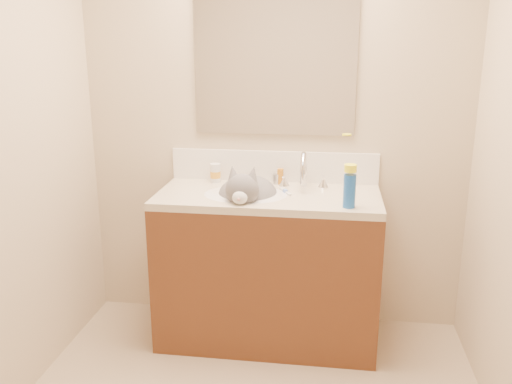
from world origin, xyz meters
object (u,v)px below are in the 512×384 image
(basin, at_px, (246,207))
(cat, at_px, (247,197))
(pill_bottle, at_px, (215,173))
(amber_bottle, at_px, (280,176))
(vanity_cabinet, at_px, (268,270))
(faucet, at_px, (304,173))
(silver_jar, at_px, (276,179))
(spray_can, at_px, (349,191))

(basin, relative_size, cat, 0.96)
(pill_bottle, height_order, amber_bottle, pill_bottle)
(vanity_cabinet, bearing_deg, faucet, 37.29)
(vanity_cabinet, relative_size, cat, 2.57)
(amber_bottle, bearing_deg, silver_jar, 161.75)
(faucet, xyz_separation_m, spray_can, (0.24, -0.33, -0.00))
(cat, bearing_deg, spray_can, -17.20)
(faucet, distance_m, silver_jar, 0.18)
(basin, xyz_separation_m, pill_bottle, (-0.21, 0.23, 0.12))
(faucet, bearing_deg, pill_bottle, 172.93)
(cat, relative_size, silver_jar, 7.92)
(vanity_cabinet, distance_m, basin, 0.40)
(faucet, bearing_deg, silver_jar, 154.61)
(basin, height_order, faucet, faucet)
(basin, distance_m, pill_bottle, 0.34)
(amber_bottle, bearing_deg, spray_can, -46.24)
(basin, distance_m, spray_can, 0.59)
(pill_bottle, height_order, silver_jar, pill_bottle)
(basin, relative_size, faucet, 1.61)
(silver_jar, height_order, spray_can, spray_can)
(amber_bottle, bearing_deg, pill_bottle, -179.41)
(faucet, height_order, spray_can, faucet)
(spray_can, bearing_deg, basin, 163.50)
(faucet, height_order, cat, faucet)
(pill_bottle, distance_m, amber_bottle, 0.38)
(vanity_cabinet, distance_m, spray_can, 0.71)
(cat, bearing_deg, vanity_cabinet, 10.17)
(faucet, relative_size, cat, 0.60)
(cat, height_order, spray_can, cat)
(faucet, distance_m, amber_bottle, 0.16)
(basin, bearing_deg, faucet, 29.12)
(basin, bearing_deg, pill_bottle, 132.75)
(pill_bottle, relative_size, amber_bottle, 1.20)
(vanity_cabinet, distance_m, pill_bottle, 0.64)
(faucet, height_order, silver_jar, faucet)
(basin, height_order, cat, cat)
(vanity_cabinet, height_order, cat, cat)
(basin, relative_size, pill_bottle, 4.13)
(basin, distance_m, cat, 0.06)
(silver_jar, distance_m, amber_bottle, 0.03)
(vanity_cabinet, xyz_separation_m, spray_can, (0.42, -0.19, 0.53))
(basin, distance_m, silver_jar, 0.30)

